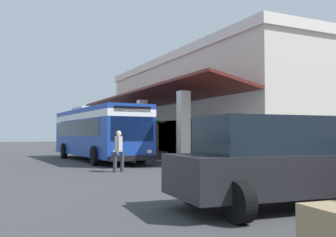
# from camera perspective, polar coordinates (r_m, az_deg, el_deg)

# --- Properties ---
(ground) EXTENTS (120.00, 120.00, 0.00)m
(ground) POSITION_cam_1_polar(r_m,az_deg,el_deg) (31.54, 0.04, -5.28)
(ground) COLOR #38383A
(curb_strip) EXTENTS (27.86, 0.50, 0.12)m
(curb_strip) POSITION_cam_1_polar(r_m,az_deg,el_deg) (27.68, -6.86, -5.54)
(curb_strip) COLOR #9E998E
(curb_strip) RESTS_ON ground
(plaza_building) EXTENTS (23.51, 16.17, 7.58)m
(plaza_building) POSITION_cam_1_polar(r_m,az_deg,el_deg) (32.13, 9.67, 1.58)
(plaza_building) COLOR beige
(plaza_building) RESTS_ON ground
(transit_bus) EXTENTS (11.32, 3.17, 3.34)m
(transit_bus) POSITION_cam_1_polar(r_m,az_deg,el_deg) (23.78, -10.56, -1.72)
(transit_bus) COLOR #193D9E
(transit_bus) RESTS_ON ground
(parked_suv_charcoal) EXTENTS (2.99, 4.95, 1.97)m
(parked_suv_charcoal) POSITION_cam_1_polar(r_m,az_deg,el_deg) (8.68, 16.24, -6.07)
(parked_suv_charcoal) COLOR #232328
(parked_suv_charcoal) RESTS_ON ground
(pedestrian) EXTENTS (0.68, 0.52, 1.75)m
(pedestrian) POSITION_cam_1_polar(r_m,az_deg,el_deg) (16.37, -7.39, -4.47)
(pedestrian) COLOR #38383D
(pedestrian) RESTS_ON ground
(potted_palm) EXTENTS (1.64, 1.74, 2.56)m
(potted_palm) POSITION_cam_1_polar(r_m,az_deg,el_deg) (24.54, -1.62, -4.87)
(potted_palm) COLOR #4C4742
(potted_palm) RESTS_ON ground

